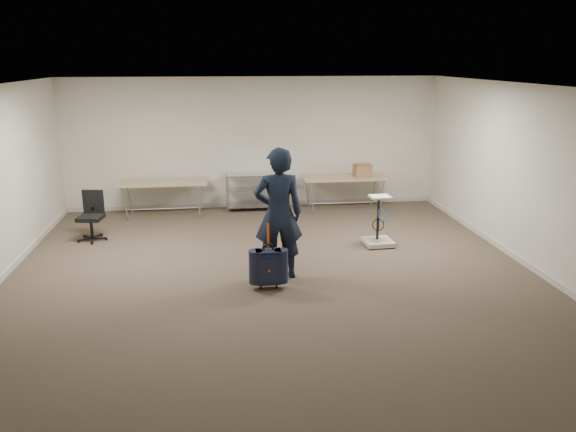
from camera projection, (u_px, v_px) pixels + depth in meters
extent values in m
plane|color=#403527|center=(276.00, 284.00, 8.16)|extent=(9.00, 9.00, 0.00)
plane|color=beige|center=(253.00, 143.00, 12.08)|extent=(8.00, 0.00, 8.00)
plane|color=beige|center=(351.00, 354.00, 3.49)|extent=(8.00, 0.00, 8.00)
plane|color=beige|center=(544.00, 183.00, 8.27)|extent=(0.00, 9.00, 9.00)
plane|color=white|center=(274.00, 87.00, 7.40)|extent=(8.00, 8.00, 0.00)
cube|color=beige|center=(254.00, 204.00, 12.44)|extent=(8.00, 0.02, 0.10)
cube|color=beige|center=(533.00, 268.00, 8.64)|extent=(0.02, 9.00, 0.10)
cube|color=tan|center=(163.00, 182.00, 11.51)|extent=(1.80, 0.75, 0.03)
cylinder|color=gray|center=(165.00, 209.00, 11.66)|extent=(1.50, 0.02, 0.02)
cylinder|color=gray|center=(125.00, 204.00, 11.23)|extent=(0.13, 0.04, 0.69)
cylinder|color=gray|center=(200.00, 202.00, 11.41)|extent=(0.13, 0.04, 0.69)
cylinder|color=gray|center=(129.00, 197.00, 11.80)|extent=(0.13, 0.04, 0.69)
cylinder|color=gray|center=(201.00, 195.00, 11.99)|extent=(0.13, 0.04, 0.69)
cube|color=tan|center=(344.00, 177.00, 11.97)|extent=(1.80, 0.75, 0.03)
cylinder|color=gray|center=(344.00, 203.00, 12.13)|extent=(1.50, 0.02, 0.02)
cylinder|color=gray|center=(312.00, 198.00, 11.69)|extent=(0.13, 0.04, 0.69)
cylinder|color=gray|center=(382.00, 196.00, 11.88)|extent=(0.13, 0.04, 0.69)
cylinder|color=gray|center=(307.00, 192.00, 12.27)|extent=(0.13, 0.04, 0.69)
cylinder|color=gray|center=(374.00, 190.00, 12.45)|extent=(0.13, 0.04, 0.69)
cylinder|color=#B9BCC0|center=(227.00, 195.00, 11.78)|extent=(0.02, 0.02, 0.80)
cylinder|color=#B9BCC0|center=(284.00, 193.00, 11.92)|extent=(0.02, 0.02, 0.80)
cylinder|color=#B9BCC0|center=(227.00, 190.00, 12.21)|extent=(0.02, 0.02, 0.80)
cylinder|color=#B9BCC0|center=(281.00, 188.00, 12.35)|extent=(0.02, 0.02, 0.80)
cube|color=#B9BCC0|center=(255.00, 205.00, 12.15)|extent=(1.20, 0.45, 0.02)
cube|color=#B9BCC0|center=(255.00, 189.00, 12.05)|extent=(1.20, 0.45, 0.02)
cube|color=#B9BCC0|center=(255.00, 174.00, 11.96)|extent=(1.20, 0.45, 0.01)
imported|color=black|center=(278.00, 214.00, 8.19)|extent=(0.72, 0.48, 1.96)
cube|color=black|center=(268.00, 266.00, 7.92)|extent=(0.36, 0.21, 0.49)
cube|color=black|center=(269.00, 283.00, 8.01)|extent=(0.32, 0.15, 0.03)
cylinder|color=black|center=(261.00, 287.00, 7.99)|extent=(0.02, 0.07, 0.07)
cylinder|color=black|center=(276.00, 286.00, 8.02)|extent=(0.02, 0.07, 0.07)
torus|color=black|center=(268.00, 248.00, 7.85)|extent=(0.15, 0.02, 0.15)
cube|color=#FB560D|center=(268.00, 236.00, 7.82)|extent=(0.03, 0.01, 0.37)
cylinder|color=black|center=(93.00, 238.00, 10.13)|extent=(0.54, 0.54, 0.08)
cylinder|color=black|center=(92.00, 228.00, 10.08)|extent=(0.05, 0.05, 0.36)
cube|color=black|center=(91.00, 218.00, 10.02)|extent=(0.47, 0.47, 0.07)
cube|color=black|center=(93.00, 201.00, 10.14)|extent=(0.38, 0.11, 0.43)
cube|color=beige|center=(378.00, 242.00, 9.85)|extent=(0.51, 0.51, 0.08)
cylinder|color=black|center=(370.00, 248.00, 9.65)|extent=(0.06, 0.06, 0.04)
cylinder|color=black|center=(378.00, 218.00, 9.78)|extent=(0.05, 0.05, 0.78)
cube|color=beige|center=(380.00, 197.00, 9.63)|extent=(0.36, 0.31, 0.04)
torus|color=blue|center=(383.00, 214.00, 9.64)|extent=(0.25, 0.11, 0.24)
cube|color=olive|center=(362.00, 170.00, 11.95)|extent=(0.38, 0.30, 0.27)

